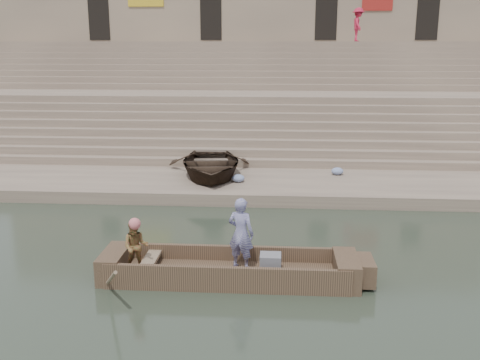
# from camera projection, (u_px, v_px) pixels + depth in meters

# --- Properties ---
(ground) EXTENTS (120.00, 120.00, 0.00)m
(ground) POSITION_uv_depth(u_px,v_px,m) (171.00, 287.00, 11.66)
(ground) COLOR #252F23
(ground) RESTS_ON ground
(lower_landing) EXTENTS (32.00, 4.00, 0.40)m
(lower_landing) POSITION_uv_depth(u_px,v_px,m) (214.00, 185.00, 19.36)
(lower_landing) COLOR gray
(lower_landing) RESTS_ON ground
(mid_landing) EXTENTS (32.00, 3.00, 2.80)m
(mid_landing) POSITION_uv_depth(u_px,v_px,m) (232.00, 122.00, 26.33)
(mid_landing) COLOR gray
(mid_landing) RESTS_ON ground
(upper_landing) EXTENTS (32.00, 3.00, 5.20)m
(upper_landing) POSITION_uv_depth(u_px,v_px,m) (242.00, 86.00, 32.82)
(upper_landing) COLOR gray
(upper_landing) RESTS_ON ground
(ghat_steps) EXTENTS (32.00, 11.00, 5.20)m
(ghat_steps) POSITION_uv_depth(u_px,v_px,m) (235.00, 110.00, 27.87)
(ghat_steps) COLOR gray
(ghat_steps) RESTS_ON ground
(building_wall) EXTENTS (32.00, 5.07, 11.20)m
(building_wall) POSITION_uv_depth(u_px,v_px,m) (246.00, 36.00, 35.96)
(building_wall) COLOR #9C866A
(building_wall) RESTS_ON ground
(main_rowboat) EXTENTS (5.00, 1.30, 0.22)m
(main_rowboat) POSITION_uv_depth(u_px,v_px,m) (229.00, 275.00, 12.02)
(main_rowboat) COLOR brown
(main_rowboat) RESTS_ON ground
(rowboat_trim) EXTENTS (6.04, 2.63, 1.82)m
(rowboat_trim) POSITION_uv_depth(u_px,v_px,m) (238.00, 267.00, 11.95)
(rowboat_trim) COLOR brown
(rowboat_trim) RESTS_ON ground
(standing_man) EXTENTS (0.69, 0.57, 1.62)m
(standing_man) POSITION_uv_depth(u_px,v_px,m) (241.00, 234.00, 11.92)
(standing_man) COLOR navy
(standing_man) RESTS_ON main_rowboat
(rowing_man) EXTENTS (0.60, 0.49, 1.15)m
(rowing_man) POSITION_uv_depth(u_px,v_px,m) (136.00, 247.00, 11.81)
(rowing_man) COLOR #267228
(rowing_man) RESTS_ON main_rowboat
(television) EXTENTS (0.46, 0.42, 0.40)m
(television) POSITION_uv_depth(u_px,v_px,m) (270.00, 263.00, 11.88)
(television) COLOR slate
(television) RESTS_ON main_rowboat
(beached_rowboat) EXTENTS (3.67, 4.75, 0.91)m
(beached_rowboat) POSITION_uv_depth(u_px,v_px,m) (210.00, 164.00, 19.68)
(beached_rowboat) COLOR #2D2116
(beached_rowboat) RESTS_ON lower_landing
(pedestrian) EXTENTS (0.72, 1.22, 1.87)m
(pedestrian) POSITION_uv_depth(u_px,v_px,m) (358.00, 25.00, 31.11)
(pedestrian) COLOR #BB1F3C
(pedestrian) RESTS_ON upper_landing
(cloth_bundles) EXTENTS (3.98, 1.79, 0.26)m
(cloth_bundles) POSITION_uv_depth(u_px,v_px,m) (289.00, 175.00, 19.47)
(cloth_bundles) COLOR #3F5999
(cloth_bundles) RESTS_ON lower_landing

